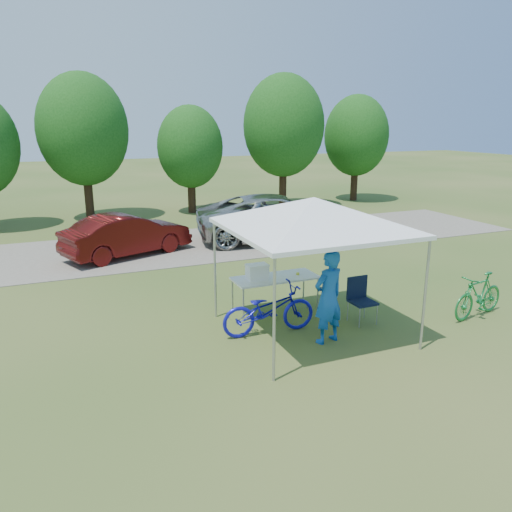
{
  "coord_description": "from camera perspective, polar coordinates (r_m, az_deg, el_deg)",
  "views": [
    {
      "loc": [
        -4.6,
        -8.16,
        4.11
      ],
      "look_at": [
        -0.35,
        2.0,
        1.12
      ],
      "focal_mm": 35.0,
      "sensor_mm": 36.0,
      "label": 1
    }
  ],
  "objects": [
    {
      "name": "folding_table",
      "position": [
        11.05,
        2.23,
        -2.62
      ],
      "size": [
        1.89,
        0.79,
        0.78
      ],
      "color": "white",
      "rests_on": "ground"
    },
    {
      "name": "sedan",
      "position": [
        16.09,
        -14.51,
        2.37
      ],
      "size": [
        4.22,
        2.73,
        1.31
      ],
      "primitive_type": "imported",
      "rotation": [
        0.0,
        0.0,
        1.94
      ],
      "color": "#460C0B",
      "rests_on": "gravel_strip"
    },
    {
      "name": "ground",
      "position": [
        10.23,
        6.2,
        -8.6
      ],
      "size": [
        100.0,
        100.0,
        0.0
      ],
      "primitive_type": "plane",
      "color": "#2D5119",
      "rests_on": "ground"
    },
    {
      "name": "folding_chair",
      "position": [
        10.73,
        11.79,
        -4.44
      ],
      "size": [
        0.49,
        0.51,
        0.96
      ],
      "rotation": [
        0.0,
        0.0,
        0.02
      ],
      "color": "black",
      "rests_on": "ground"
    },
    {
      "name": "minivan",
      "position": [
        17.66,
        2.6,
        4.43
      ],
      "size": [
        6.21,
        3.83,
        1.6
      ],
      "primitive_type": "imported",
      "rotation": [
        0.0,
        0.0,
        1.36
      ],
      "color": "#A9AAA5",
      "rests_on": "gravel_strip"
    },
    {
      "name": "gravel_strip",
      "position": [
        17.3,
        -6.62,
        1.36
      ],
      "size": [
        24.0,
        5.0,
        0.02
      ],
      "primitive_type": "cube",
      "color": "gray",
      "rests_on": "ground"
    },
    {
      "name": "ice_cream_cup",
      "position": [
        11.21,
        4.79,
        -2.03
      ],
      "size": [
        0.07,
        0.07,
        0.05
      ],
      "primitive_type": "cylinder",
      "color": "gold",
      "rests_on": "folding_table"
    },
    {
      "name": "cooler",
      "position": [
        10.82,
        0.13,
        -1.82
      ],
      "size": [
        0.47,
        0.32,
        0.34
      ],
      "color": "white",
      "rests_on": "folding_table"
    },
    {
      "name": "treeline",
      "position": [
        22.63,
        -12.05,
        13.39
      ],
      "size": [
        24.89,
        4.28,
        6.3
      ],
      "color": "#382314",
      "rests_on": "ground"
    },
    {
      "name": "bike_blue",
      "position": [
        9.92,
        1.48,
        -6.14
      ],
      "size": [
        1.94,
        0.75,
        1.0
      ],
      "primitive_type": "imported",
      "rotation": [
        0.0,
        0.0,
        1.52
      ],
      "color": "#1414B5",
      "rests_on": "ground"
    },
    {
      "name": "cyclist",
      "position": [
        9.5,
        8.26,
        -4.66
      ],
      "size": [
        0.75,
        0.58,
        1.82
      ],
      "primitive_type": "imported",
      "rotation": [
        0.0,
        0.0,
        3.38
      ],
      "color": "#1551AD",
      "rests_on": "ground"
    },
    {
      "name": "bike_green",
      "position": [
        11.78,
        24.11,
        -4.13
      ],
      "size": [
        1.67,
        0.75,
        0.97
      ],
      "primitive_type": "imported",
      "rotation": [
        0.0,
        0.0,
        -1.38
      ],
      "color": "#1B7D38",
      "rests_on": "ground"
    },
    {
      "name": "canopy",
      "position": [
        9.48,
        6.66,
        6.23
      ],
      "size": [
        4.53,
        4.53,
        3.0
      ],
      "color": "#A5A5AA",
      "rests_on": "ground"
    }
  ]
}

